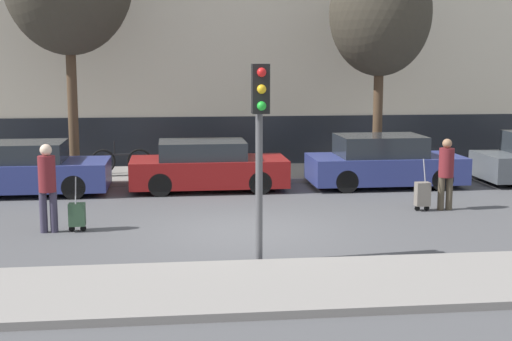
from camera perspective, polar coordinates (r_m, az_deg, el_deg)
name	(u,v)px	position (r m, az deg, el deg)	size (l,w,h in m)	color
ground_plane	(245,231)	(14.37, -0.86, -4.87)	(80.00, 80.00, 0.00)	#4C4C4F
sidewalk_near	(271,286)	(10.77, 1.23, -9.23)	(28.00, 2.50, 0.12)	gray
sidewalk_far	(221,174)	(21.20, -2.83, -0.27)	(28.00, 3.00, 0.12)	gray
parked_car_0	(25,170)	(19.16, -18.02, 0.07)	(4.14, 1.88, 1.34)	navy
parked_car_1	(207,167)	(18.85, -3.93, 0.31)	(4.09, 1.81, 1.31)	maroon
parked_car_2	(384,163)	(19.64, 10.19, 0.63)	(4.12, 1.86, 1.40)	navy
pedestrian_left	(47,182)	(14.65, -16.36, -0.92)	(0.35, 0.34, 1.77)	#383347
trolley_left	(77,215)	(14.70, -14.13, -3.44)	(0.34, 0.29, 1.12)	#335138
pedestrian_right	(446,170)	(16.78, 14.97, 0.04)	(0.35, 0.34, 1.64)	#4C4233
trolley_right	(422,194)	(16.64, 13.18, -1.85)	(0.34, 0.29, 1.20)	slate
traffic_light	(260,122)	(11.66, 0.32, 3.89)	(0.28, 0.47, 3.34)	#515154
parked_bicycle	(121,161)	(21.22, -10.73, 0.77)	(1.77, 0.06, 0.96)	black
bare_tree_near_crossing	(380,14)	(21.31, 9.92, 12.23)	(2.95, 2.95, 6.43)	#4C3826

